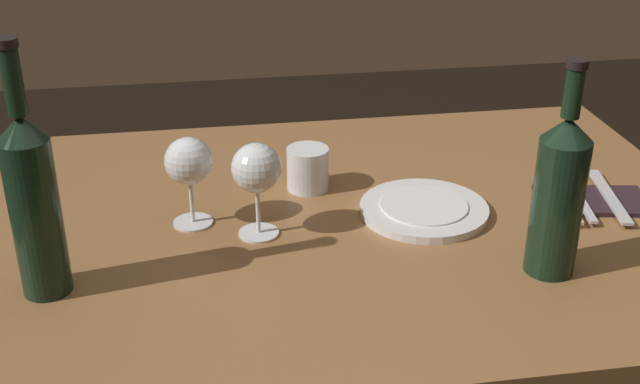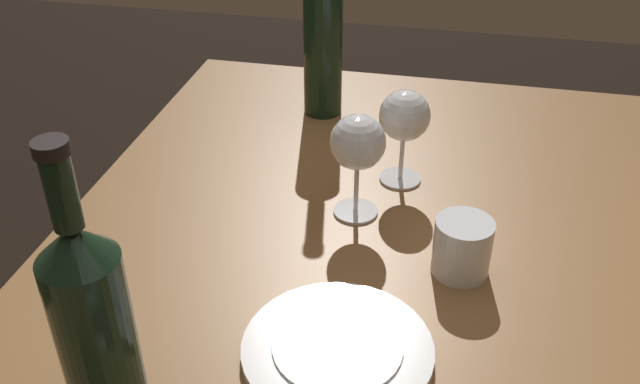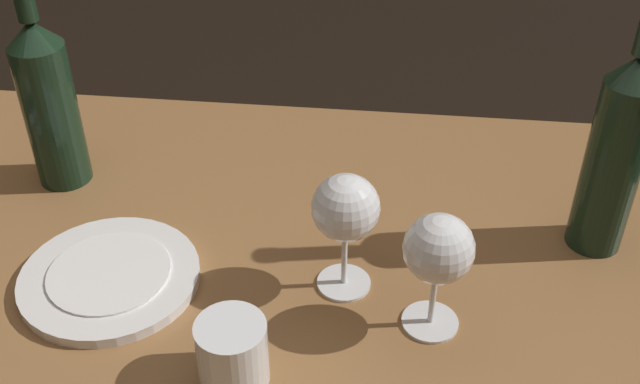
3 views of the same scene
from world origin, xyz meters
The scene contains 7 objects.
dining_table centered at (0.00, 0.00, 0.65)m, with size 1.30×0.90×0.74m.
wine_glass_left centered at (-0.24, 0.02, 0.85)m, with size 0.08×0.08×0.15m.
wine_glass_right centered at (-0.14, -0.03, 0.85)m, with size 0.08×0.08×0.16m.
wine_bottle centered at (-0.45, -0.15, 0.88)m, with size 0.07×0.07×0.37m.
wine_bottle_second centered at (0.28, -0.21, 0.87)m, with size 0.07×0.07×0.33m.
water_tumbler centered at (-0.03, 0.12, 0.78)m, with size 0.08×0.08×0.08m.
dinner_plate centered at (0.15, -0.01, 0.75)m, with size 0.22×0.22×0.02m.
Camera 3 is at (-0.19, 0.65, 1.40)m, focal length 43.34 mm.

